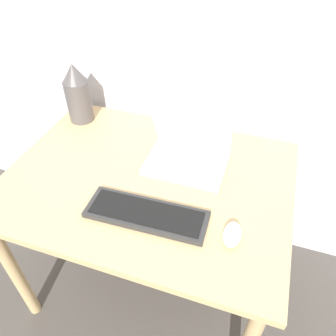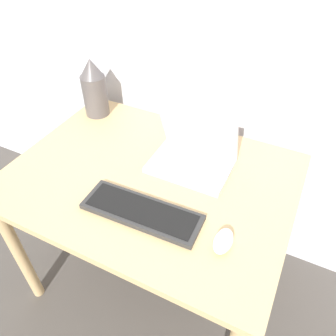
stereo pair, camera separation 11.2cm
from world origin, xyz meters
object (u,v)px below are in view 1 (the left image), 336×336
Objects in this scene: keyboard at (147,214)px; vase at (77,93)px; laptop at (188,152)px; mouse at (232,234)px.

vase is at bearing 137.86° from keyboard.
vase reaches higher than keyboard.
laptop is at bearing 80.54° from keyboard.
keyboard is at bearing -179.68° from mouse.
laptop is 0.74× the size of keyboard.
mouse is at bearing 0.32° from keyboard.
vase reaches higher than laptop.
laptop is 0.32m from keyboard.
keyboard is at bearing -42.14° from vase.
laptop is 1.13× the size of vase.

